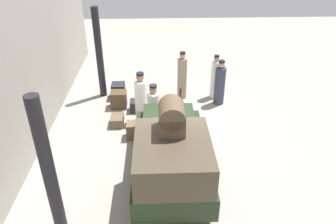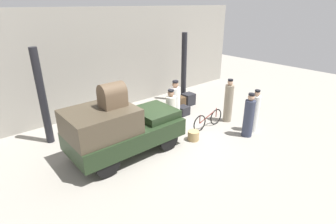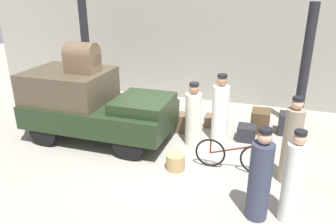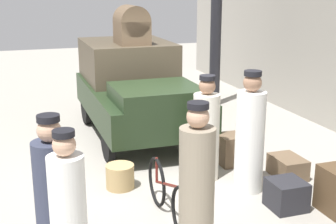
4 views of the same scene
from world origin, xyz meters
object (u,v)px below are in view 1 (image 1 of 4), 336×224
at_px(wicker_basket, 195,125).
at_px(suitcase_small_leather, 137,106).
at_px(conductor_in_dark_uniform, 154,110).
at_px(trunk_wicker_pale, 119,99).
at_px(porter_with_bicycle, 215,78).
at_px(trunk_large_brown, 118,91).
at_px(bicycle, 182,103).
at_px(trunk_umber_medium, 117,120).
at_px(trunk_on_truck_roof, 172,117).
at_px(suitcase_black_upright, 134,130).
at_px(porter_lifting_near_truck, 182,77).
at_px(porter_standing_middle, 141,100).
at_px(truck, 171,154).
at_px(porter_carrying_trunk, 220,84).

bearing_deg(wicker_basket, suitcase_small_leather, 55.41).
relative_size(conductor_in_dark_uniform, trunk_wicker_pale, 2.64).
bearing_deg(porter_with_bicycle, trunk_large_brown, 88.69).
relative_size(bicycle, trunk_umber_medium, 2.81).
distance_m(trunk_large_brown, trunk_on_truck_roof, 5.64).
xyz_separation_m(suitcase_black_upright, trunk_wicker_pale, (1.97, 0.63, 0.05)).
height_order(porter_lifting_near_truck, trunk_large_brown, porter_lifting_near_truck).
relative_size(porter_with_bicycle, trunk_wicker_pale, 2.77).
bearing_deg(porter_standing_middle, trunk_on_truck_roof, -165.83).
distance_m(truck, trunk_large_brown, 5.24).
bearing_deg(truck, suitcase_small_leather, 15.18).
relative_size(trunk_wicker_pale, trunk_umber_medium, 1.04).
bearing_deg(suitcase_black_upright, porter_lifting_near_truck, -32.79).
distance_m(wicker_basket, trunk_large_brown, 3.58).
xyz_separation_m(bicycle, porter_lifting_near_truck, (1.12, -0.09, 0.50)).
xyz_separation_m(porter_carrying_trunk, porter_lifting_near_truck, (0.52, 1.32, 0.08)).
relative_size(bicycle, wicker_basket, 3.98).
bearing_deg(suitcase_black_upright, porter_carrying_trunk, -55.04).
relative_size(truck, wicker_basket, 8.97).
xyz_separation_m(bicycle, porter_carrying_trunk, (0.60, -1.41, 0.42)).
distance_m(trunk_wicker_pale, trunk_large_brown, 0.76).
relative_size(wicker_basket, suitcase_small_leather, 0.90).
bearing_deg(porter_lifting_near_truck, truck, 172.44).
height_order(bicycle, porter_lifting_near_truck, porter_lifting_near_truck).
height_order(wicker_basket, trunk_umber_medium, wicker_basket).
height_order(truck, porter_with_bicycle, truck).
distance_m(porter_with_bicycle, trunk_large_brown, 3.69).
bearing_deg(truck, porter_lifting_near_truck, -7.56).
relative_size(wicker_basket, trunk_large_brown, 0.72).
relative_size(porter_lifting_near_truck, porter_with_bicycle, 1.09).
relative_size(porter_with_bicycle, trunk_umber_medium, 2.87).
bearing_deg(wicker_basket, porter_carrying_trunk, -31.05).
bearing_deg(suitcase_black_upright, bicycle, -46.76).
relative_size(porter_lifting_near_truck, trunk_on_truck_roof, 2.46).
height_order(porter_carrying_trunk, suitcase_small_leather, porter_carrying_trunk).
relative_size(porter_carrying_trunk, trunk_umber_medium, 2.88).
height_order(conductor_in_dark_uniform, trunk_on_truck_roof, trunk_on_truck_roof).
height_order(wicker_basket, conductor_in_dark_uniform, conductor_in_dark_uniform).
relative_size(truck, porter_lifting_near_truck, 2.03).
xyz_separation_m(truck, wicker_basket, (2.50, -0.89, -0.77)).
distance_m(bicycle, trunk_on_truck_roof, 4.24).
xyz_separation_m(porter_lifting_near_truck, trunk_large_brown, (0.09, 2.41, -0.56)).
distance_m(conductor_in_dark_uniform, trunk_umber_medium, 1.39).
bearing_deg(porter_carrying_trunk, trunk_on_truck_roof, 156.10).
relative_size(porter_carrying_trunk, porter_lifting_near_truck, 0.92).
xyz_separation_m(bicycle, trunk_wicker_pale, (0.46, 2.24, -0.04)).
relative_size(porter_standing_middle, suitcase_small_leather, 3.82).
bearing_deg(porter_with_bicycle, trunk_umber_medium, 118.07).
relative_size(porter_standing_middle, trunk_on_truck_roof, 2.36).
distance_m(bicycle, trunk_large_brown, 2.62).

